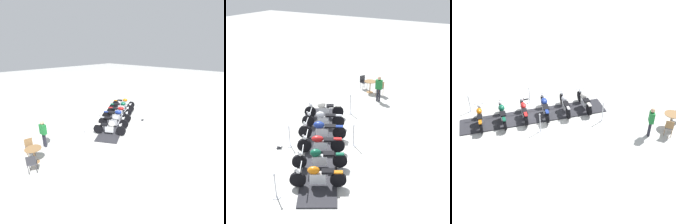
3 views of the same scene
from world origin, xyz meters
The scene contains 16 objects.
ground_plane centered at (0.00, 0.00, 0.00)m, with size 80.00×80.00×0.00m, color silver.
display_platform centered at (0.00, 0.00, 0.03)m, with size 7.95×1.40×0.05m, color #28282D.
motorcycle_cream centered at (2.45, 1.51, 0.51)m, with size 1.25×1.90×0.92m.
motorcycle_chrome centered at (1.47, 0.91, 0.50)m, with size 1.16×1.98×0.94m.
motorcycle_navy centered at (0.48, 0.32, 0.52)m, with size 1.21×2.10×0.95m.
motorcycle_maroon centered at (-0.51, -0.27, 0.48)m, with size 1.20×1.90×0.93m.
motorcycle_forest centered at (-1.50, -0.86, 0.50)m, with size 1.30×1.97×0.89m.
motorcycle_copper centered at (-2.48, -1.45, 0.49)m, with size 1.20×1.87×0.90m.
stanchion_right_mid centered at (-0.75, 1.26, 0.32)m, with size 0.34×0.34×1.04m.
stanchion_left_front centered at (3.65, 0.48, 0.42)m, with size 0.29×0.29×1.15m.
stanchion_right_rear centered at (-3.65, -0.48, 0.31)m, with size 0.34×0.34×1.02m.
stanchion_left_mid centered at (0.75, -1.26, 0.35)m, with size 0.33×0.33×1.10m.
info_placard centered at (-1.12, 1.61, 0.07)m, with size 0.37×0.36×0.20m.
cafe_table centered at (7.16, 0.88, 0.60)m, with size 0.79×0.79×0.79m.
cafe_chair_across_table centered at (7.03, 0.07, 0.54)m, with size 0.46×0.46×0.93m.
bystander_person centered at (6.10, -0.17, 0.96)m, with size 0.27×0.43×1.61m.
Camera 3 is at (4.91, -12.44, 9.13)m, focal length 46.76 mm.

